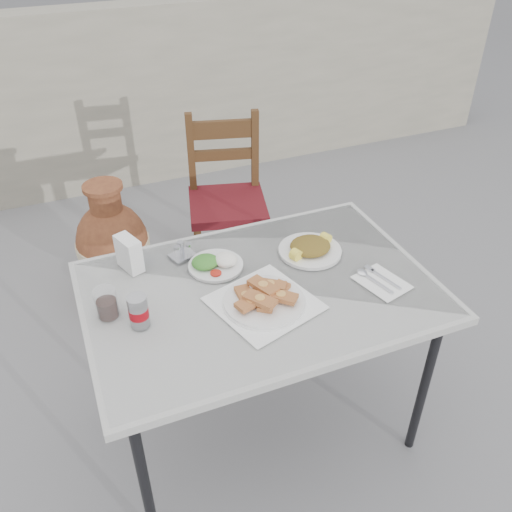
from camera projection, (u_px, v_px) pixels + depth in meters
name	position (u px, v px, depth m)	size (l,w,h in m)	color
ground	(268.00, 444.00, 2.17)	(80.00, 80.00, 0.00)	slate
cafe_table	(260.00, 299.00, 1.87)	(1.19, 0.81, 0.72)	black
pide_plate	(264.00, 297.00, 1.76)	(0.38, 0.38, 0.06)	white
salad_rice_plate	(215.00, 263.00, 1.93)	(0.20, 0.20, 0.05)	white
salad_chopped_plate	(310.00, 248.00, 2.00)	(0.23, 0.23, 0.05)	white
soda_can	(138.00, 311.00, 1.66)	(0.06, 0.06, 0.11)	silver
cola_glass	(107.00, 305.00, 1.70)	(0.07, 0.07, 0.10)	white
napkin_holder	(129.00, 254.00, 1.90)	(0.09, 0.12, 0.12)	white
condiment_caddy	(182.00, 252.00, 1.97)	(0.11, 0.09, 0.06)	silver
cutlery_napkin	(378.00, 280.00, 1.87)	(0.17, 0.20, 0.01)	white
chair	(227.00, 199.00, 2.86)	(0.48, 0.48, 0.89)	#361F0E
terracotta_urn	(113.00, 245.00, 2.79)	(0.37, 0.37, 0.65)	brown
back_wall	(123.00, 100.00, 3.70)	(6.00, 0.25, 1.20)	gray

